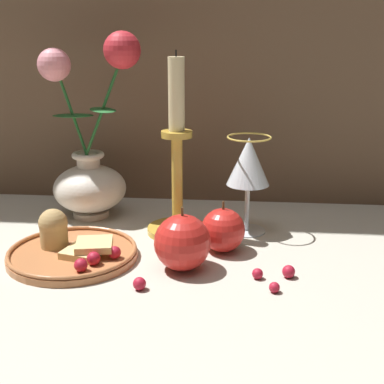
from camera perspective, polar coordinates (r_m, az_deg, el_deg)
The scene contains 11 objects.
ground_plane at distance 0.83m, azimuth -7.18°, elevation -5.83°, with size 2.40×2.40×0.00m, color #B7B2A3.
vase at distance 0.94m, azimuth -10.80°, elevation 3.26°, with size 0.18×0.13×0.32m.
plate_with_pastries at distance 0.80m, azimuth -12.77°, elevation -5.90°, with size 0.19×0.19×0.07m.
wine_glass at distance 0.86m, azimuth 6.03°, elevation 2.87°, with size 0.07×0.07×0.16m.
candlestick at distance 0.85m, azimuth -1.60°, elevation 2.09°, with size 0.10×0.10×0.29m.
apple_beside_vase at distance 0.80m, azimuth 3.31°, elevation -4.09°, with size 0.07×0.07×0.08m.
apple_near_glass at distance 0.74m, azimuth -1.04°, elevation -5.41°, with size 0.08×0.08×0.09m.
berry_near_plate at distance 0.73m, azimuth 7.00°, elevation -8.64°, with size 0.01×0.01×0.01m, color #AD192D.
berry_front_center at distance 0.70m, azimuth -5.63°, elevation -9.70°, with size 0.02×0.02×0.02m, color #AD192D.
berry_by_glass_stem at distance 0.74m, azimuth 10.27°, elevation -8.35°, with size 0.02×0.02×0.02m, color #AD192D.
berry_under_candlestick at distance 0.70m, azimuth 8.78°, elevation -10.02°, with size 0.01×0.01×0.01m, color #AD192D.
Camera 1 is at (0.17, -0.75, 0.32)m, focal length 50.00 mm.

